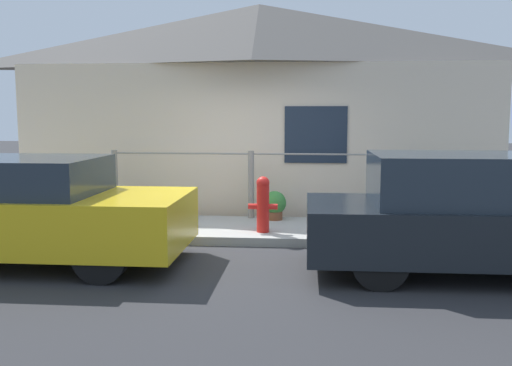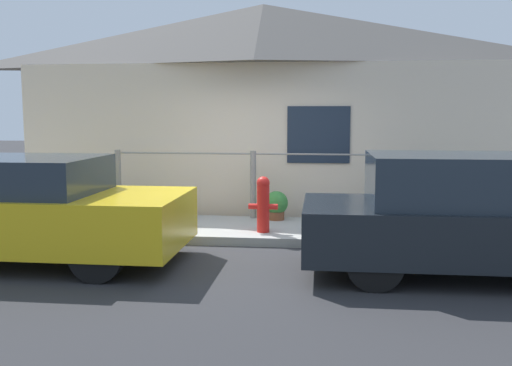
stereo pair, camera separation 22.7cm
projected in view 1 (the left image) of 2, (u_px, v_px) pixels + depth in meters
name	position (u px, v px, depth m)	size (l,w,h in m)	color
ground_plane	(240.00, 247.00, 8.29)	(60.00, 60.00, 0.00)	#2D2D30
sidewalk	(247.00, 230.00, 9.14)	(24.00, 1.74, 0.13)	#9E9E99
house	(259.00, 47.00, 10.94)	(9.20, 2.23, 4.01)	beige
fence	(251.00, 181.00, 9.77)	(4.90, 0.10, 1.16)	gray
car_left	(17.00, 210.00, 7.30)	(4.28, 1.77, 1.37)	gold
car_right	(480.00, 216.00, 6.78)	(4.21, 1.67, 1.45)	black
fire_hydrant	(263.00, 203.00, 8.63)	(0.45, 0.20, 0.85)	red
potted_plant_near_hydrant	(275.00, 205.00, 9.65)	(0.40, 0.40, 0.49)	brown
potted_plant_by_fence	(121.00, 201.00, 9.58)	(0.46, 0.46, 0.57)	#9E5638
potted_plant_corner	(448.00, 206.00, 9.10)	(0.49, 0.49, 0.61)	brown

